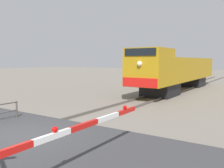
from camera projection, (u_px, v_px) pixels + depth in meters
ground_plane at (19, 140)px, 8.88m from camera, size 160.00×160.00×0.00m
rail_track_left at (7, 135)px, 9.26m from camera, size 0.08×80.00×0.15m
rail_track_right at (32, 142)px, 8.48m from camera, size 0.08×80.00×0.15m
road_surface at (19, 138)px, 8.87m from camera, size 36.00×5.43×0.17m
locomotive at (178, 70)px, 23.48m from camera, size 2.78×17.16×3.81m
crossing_gate at (11, 167)px, 4.64m from camera, size 0.36×6.28×1.40m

